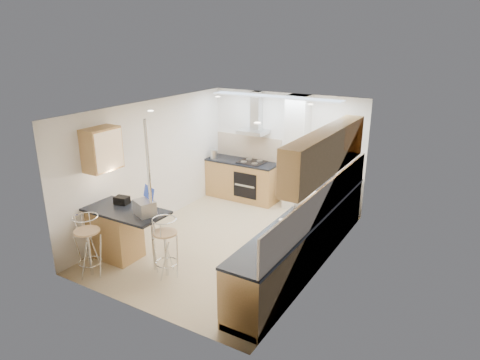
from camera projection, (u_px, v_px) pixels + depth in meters
The scene contains 16 objects.
ground at pixel (229, 242), 7.99m from camera, with size 4.80×4.80×0.00m, color #CDAE89.
room_shell at pixel (255, 161), 7.64m from camera, with size 3.64×4.84×2.51m.
right_counter at pixel (305, 238), 7.11m from camera, with size 0.63×4.40×0.92m.
back_counter at pixel (242, 180), 10.01m from camera, with size 1.70×0.63×0.92m.
peninsula at pixel (127, 235), 7.20m from camera, with size 1.47×0.72×0.94m.
microwave at pixel (310, 204), 6.97m from camera, with size 0.51×0.35×0.28m, color white.
laptop at pixel (145, 208), 6.81m from camera, with size 0.35×0.26×0.24m, color #A4A7AC.
bag at pixel (122, 200), 7.28m from camera, with size 0.24×0.17×0.13m, color black.
bar_stool_near at pixel (89, 246), 6.74m from camera, with size 0.42×0.42×1.03m, color tan, non-canonical shape.
bar_stool_end at pixel (166, 247), 6.74m from camera, with size 0.41×0.41×0.99m, color tan, non-canonical shape.
jar_a at pixel (316, 199), 7.32m from camera, with size 0.12×0.12×0.17m, color beige.
jar_b at pixel (346, 184), 8.09m from camera, with size 0.11×0.11×0.14m, color beige.
jar_c at pixel (308, 215), 6.64m from camera, with size 0.14×0.14×0.20m, color beige.
jar_d at pixel (282, 224), 6.36m from camera, with size 0.10×0.10×0.15m, color white.
bread_bin at pixel (289, 230), 6.16m from camera, with size 0.27×0.34×0.18m, color beige.
kettle at pixel (214, 154), 10.02m from camera, with size 0.16×0.16×0.20m, color silver.
Camera 1 is at (3.84, -6.08, 3.66)m, focal length 32.00 mm.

